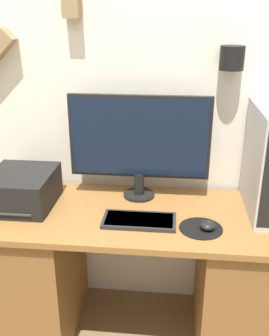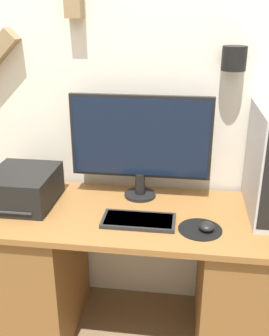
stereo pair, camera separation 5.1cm
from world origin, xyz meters
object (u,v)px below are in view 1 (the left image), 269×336
keyboard (139,220)px  monitor (138,140)px  printer (22,189)px  mouse (207,226)px

keyboard → monitor: bearing=96.4°
keyboard → printer: size_ratio=0.93×
monitor → printer: monitor is taller
monitor → mouse: (0.34, -0.32, -0.29)m
keyboard → printer: printer is taller
monitor → mouse: 0.55m
mouse → printer: printer is taller
mouse → monitor: bearing=137.0°
monitor → keyboard: monitor is taller
keyboard → printer: bearing=168.3°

